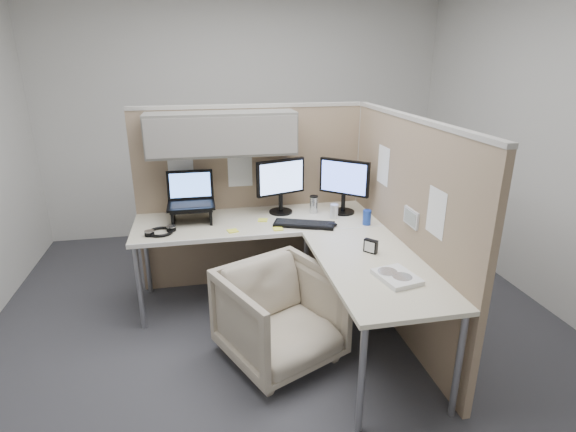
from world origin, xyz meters
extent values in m
plane|color=#36363B|center=(0.00, 0.00, 0.00)|extent=(4.50, 4.50, 0.00)
cube|color=#987E63|center=(-0.10, 0.90, 0.80)|extent=(2.00, 0.05, 1.60)
cube|color=#A8A399|center=(-0.10, 0.90, 1.61)|extent=(2.00, 0.06, 0.03)
cube|color=slate|center=(-0.35, 0.75, 1.42)|extent=(1.20, 0.34, 0.34)
cube|color=gray|center=(-0.35, 0.57, 1.42)|extent=(1.18, 0.01, 0.30)
plane|color=white|center=(-0.70, 0.87, 1.15)|extent=(0.26, 0.00, 0.26)
plane|color=white|center=(-0.20, 0.87, 1.08)|extent=(0.26, 0.00, 0.26)
cube|color=#987E63|center=(0.90, -0.10, 0.80)|extent=(0.05, 2.00, 1.60)
cube|color=#A8A399|center=(0.90, -0.10, 1.61)|extent=(0.06, 2.00, 0.03)
cube|color=#A8A399|center=(0.90, 0.90, 0.80)|extent=(0.06, 0.06, 1.60)
cube|color=silver|center=(0.87, -0.25, 0.96)|extent=(0.02, 0.20, 0.12)
cube|color=gray|center=(0.86, -0.25, 0.96)|extent=(0.00, 0.16, 0.09)
plane|color=white|center=(0.87, 0.30, 1.20)|extent=(0.00, 0.26, 0.26)
plane|color=white|center=(0.87, -0.55, 1.10)|extent=(0.00, 0.26, 0.26)
cube|color=beige|center=(-0.10, 0.54, 0.71)|extent=(2.00, 0.68, 0.03)
cube|color=beige|center=(0.54, -0.45, 0.71)|extent=(0.68, 1.30, 0.03)
cube|color=white|center=(-0.10, 0.20, 0.71)|extent=(2.00, 0.02, 0.03)
cylinder|color=gray|center=(-1.05, 0.25, 0.35)|extent=(0.04, 0.04, 0.70)
cylinder|color=gray|center=(-1.05, 0.83, 0.35)|extent=(0.04, 0.04, 0.70)
cylinder|color=gray|center=(0.25, -1.05, 0.35)|extent=(0.04, 0.04, 0.70)
cylinder|color=gray|center=(0.83, -1.05, 0.35)|extent=(0.04, 0.04, 0.70)
cylinder|color=gray|center=(0.25, 0.25, 0.35)|extent=(0.04, 0.04, 0.70)
imported|color=#BCB596|center=(-0.07, -0.31, 0.37)|extent=(0.92, 0.90, 0.73)
cylinder|color=black|center=(0.12, 0.68, 0.74)|extent=(0.20, 0.20, 0.02)
cylinder|color=black|center=(0.12, 0.68, 0.82)|extent=(0.04, 0.04, 0.15)
cube|color=black|center=(0.12, 0.68, 1.05)|extent=(0.43, 0.17, 0.30)
cube|color=#89A9ED|center=(0.13, 0.66, 1.05)|extent=(0.38, 0.13, 0.26)
cylinder|color=black|center=(0.65, 0.57, 0.74)|extent=(0.20, 0.20, 0.02)
cylinder|color=black|center=(0.65, 0.57, 0.82)|extent=(0.04, 0.04, 0.15)
cube|color=black|center=(0.65, 0.57, 1.05)|extent=(0.35, 0.32, 0.30)
cube|color=#5673EA|center=(0.64, 0.56, 1.05)|extent=(0.30, 0.27, 0.26)
cube|color=black|center=(-0.63, 0.59, 0.85)|extent=(0.33, 0.27, 0.02)
cube|color=black|center=(-0.78, 0.59, 0.80)|extent=(0.02, 0.24, 0.13)
cube|color=black|center=(-0.48, 0.59, 0.80)|extent=(0.02, 0.24, 0.13)
cube|color=black|center=(-0.63, 0.59, 0.87)|extent=(0.38, 0.27, 0.02)
cube|color=black|center=(-0.63, 0.75, 1.00)|extent=(0.38, 0.06, 0.24)
cube|color=#598CF2|center=(-0.63, 0.74, 1.00)|extent=(0.33, 0.04, 0.20)
cube|color=black|center=(0.25, 0.33, 0.74)|extent=(0.51, 0.32, 0.02)
ellipsoid|color=black|center=(0.46, 0.26, 0.75)|extent=(0.09, 0.06, 0.03)
cylinder|color=silver|center=(0.40, 0.61, 0.80)|extent=(0.07, 0.07, 0.14)
cylinder|color=black|center=(0.40, 0.61, 0.88)|extent=(0.07, 0.07, 0.01)
cylinder|color=#1E3FA5|center=(0.75, 0.26, 0.79)|extent=(0.07, 0.07, 0.12)
cylinder|color=silver|center=(0.53, 0.45, 0.79)|extent=(0.07, 0.07, 0.12)
cube|color=#FEFD42|center=(0.03, 0.29, 0.73)|extent=(0.08, 0.08, 0.01)
cube|color=#FEFD42|center=(-0.06, 0.51, 0.73)|extent=(0.09, 0.09, 0.01)
cube|color=#FEFD42|center=(-0.32, 0.32, 0.73)|extent=(0.09, 0.09, 0.01)
torus|color=black|center=(-0.87, 0.38, 0.74)|extent=(0.26, 0.26, 0.02)
cylinder|color=black|center=(-0.95, 0.35, 0.75)|extent=(0.07, 0.07, 0.03)
cylinder|color=black|center=(-0.79, 0.42, 0.75)|extent=(0.07, 0.07, 0.03)
cube|color=white|center=(0.59, -0.67, 0.74)|extent=(0.26, 0.31, 0.03)
cylinder|color=silver|center=(0.61, -0.70, 0.76)|extent=(0.12, 0.12, 0.00)
cylinder|color=silver|center=(0.55, -0.62, 0.76)|extent=(0.12, 0.12, 0.00)
cube|color=black|center=(0.58, -0.26, 0.78)|extent=(0.09, 0.10, 0.09)
cube|color=white|center=(0.56, -0.28, 0.78)|extent=(0.05, 0.06, 0.07)
camera|label=1|loc=(-0.54, -2.93, 2.02)|focal=28.00mm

